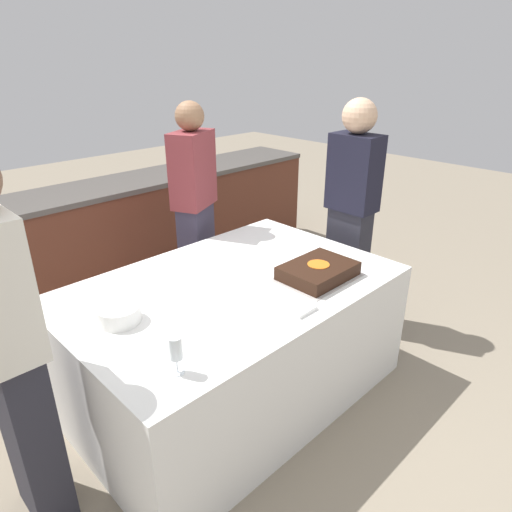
% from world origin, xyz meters
% --- Properties ---
extents(ground_plane, '(14.00, 14.00, 0.00)m').
position_xyz_m(ground_plane, '(0.00, 0.00, 0.00)').
color(ground_plane, gray).
extents(back_counter, '(4.40, 0.58, 0.92)m').
position_xyz_m(back_counter, '(0.00, 1.67, 0.46)').
color(back_counter, '#5B2D1E').
rests_on(back_counter, ground_plane).
extents(dining_table, '(1.80, 1.19, 0.73)m').
position_xyz_m(dining_table, '(0.00, 0.00, 0.36)').
color(dining_table, white).
rests_on(dining_table, ground_plane).
extents(cake, '(0.44, 0.34, 0.08)m').
position_xyz_m(cake, '(0.39, -0.29, 0.77)').
color(cake, '#B7B2AD').
rests_on(cake, dining_table).
extents(plate_stack, '(0.20, 0.20, 0.08)m').
position_xyz_m(plate_stack, '(-0.63, 0.07, 0.77)').
color(plate_stack, white).
rests_on(plate_stack, dining_table).
extents(wine_glass, '(0.06, 0.06, 0.17)m').
position_xyz_m(wine_glass, '(-0.66, -0.43, 0.84)').
color(wine_glass, white).
rests_on(wine_glass, dining_table).
extents(side_plate_near_cake, '(0.17, 0.17, 0.00)m').
position_xyz_m(side_plate_near_cake, '(0.42, 0.01, 0.73)').
color(side_plate_near_cake, white).
rests_on(side_plate_near_cake, dining_table).
extents(utensil_pile, '(0.13, 0.09, 0.02)m').
position_xyz_m(utensil_pile, '(0.05, -0.47, 0.74)').
color(utensil_pile, white).
rests_on(utensil_pile, dining_table).
extents(person_cutting_cake, '(0.39, 0.33, 1.60)m').
position_xyz_m(person_cutting_cake, '(0.39, 0.82, 0.83)').
color(person_cutting_cake, '#383347').
rests_on(person_cutting_cake, ground_plane).
extents(person_seated_left, '(0.22, 0.34, 1.62)m').
position_xyz_m(person_seated_left, '(-1.12, 0.00, 0.86)').
color(person_seated_left, '#282833').
rests_on(person_seated_left, ground_plane).
extents(person_seated_right, '(0.22, 0.33, 1.62)m').
position_xyz_m(person_seated_right, '(1.12, 0.00, 0.87)').
color(person_seated_right, '#282833').
rests_on(person_seated_right, ground_plane).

